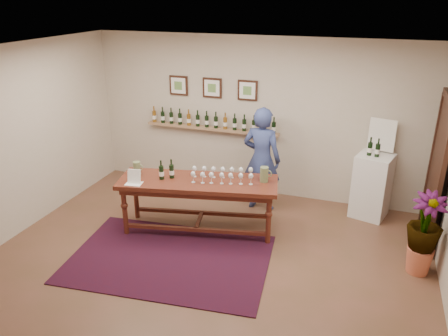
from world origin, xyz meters
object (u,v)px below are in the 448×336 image
(display_pedestal, at_px, (372,186))
(potted_plant, at_px, (424,234))
(person, at_px, (262,160))
(tasting_table, at_px, (198,188))

(display_pedestal, distance_m, potted_plant, 1.60)
(display_pedestal, bearing_deg, person, -169.30)
(tasting_table, height_order, person, person)
(tasting_table, height_order, potted_plant, potted_plant)
(tasting_table, xyz_separation_m, potted_plant, (3.16, -0.08, -0.14))
(tasting_table, bearing_deg, person, 43.56)
(display_pedestal, xyz_separation_m, person, (-1.77, -0.33, 0.36))
(person, bearing_deg, display_pedestal, -163.70)
(potted_plant, relative_size, person, 0.56)
(tasting_table, distance_m, display_pedestal, 2.84)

